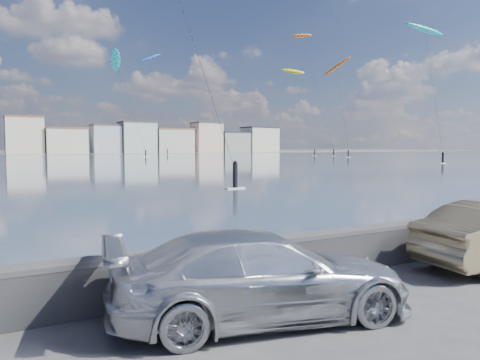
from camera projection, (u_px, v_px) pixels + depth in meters
ground at (309, 338)px, 7.32m from camera, size 700.00×700.00×0.00m
bay_water at (5, 162)px, 86.89m from camera, size 500.00×177.00×0.00m
seawall at (229, 264)px, 9.63m from camera, size 400.00×0.36×1.08m
car_silver at (261, 276)px, 8.09m from camera, size 5.64×3.26×1.54m
kitesurfer_2 at (337, 68)px, 129.81m from camera, size 5.56×12.41×28.07m
kitesurfer_3 at (302, 37)px, 147.28m from camera, size 4.93×19.42×39.64m
kitesurfer_7 at (425, 31)px, 86.31m from camera, size 9.92×8.63×25.88m
kitesurfer_8 at (116, 61)px, 137.51m from camera, size 6.76×20.84×31.48m
kitesurfer_9 at (293, 72)px, 153.78m from camera, size 4.77×19.90×29.71m
kitesurfer_12 at (150, 60)px, 167.45m from camera, size 8.49×16.05×36.71m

